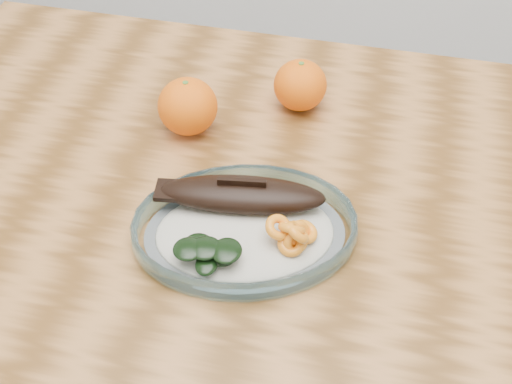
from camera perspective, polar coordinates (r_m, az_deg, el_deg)
dining_table at (r=0.90m, az=1.51°, el=-5.48°), size 1.20×0.80×0.75m
plated_meal at (r=0.78m, az=-1.02°, el=-3.09°), size 0.61×0.61×0.08m
orange_left at (r=0.92m, az=-6.09°, el=7.58°), size 0.08×0.08×0.08m
orange_right at (r=0.96m, az=3.95°, el=9.46°), size 0.08×0.08×0.08m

